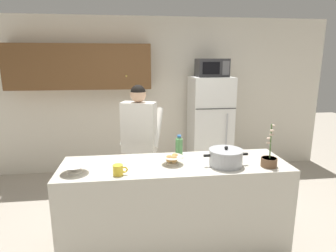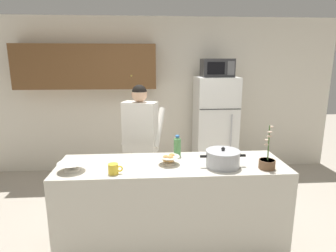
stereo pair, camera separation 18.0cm
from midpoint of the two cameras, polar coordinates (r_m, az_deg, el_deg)
ground_plane at (r=3.25m, az=2.45°, el=-22.86°), size 14.00×14.00×0.00m
back_wall_unit at (r=4.89m, az=-3.39°, el=7.21°), size 6.00×0.48×2.60m
kitchen_island at (r=3.01m, az=2.53°, el=-15.75°), size 2.22×0.68×0.92m
refrigerator at (r=4.74m, az=10.38°, el=-0.36°), size 0.64×0.68×1.65m
microwave at (r=4.60m, az=10.94°, el=11.36°), size 0.48×0.37×0.28m
person_near_pot at (r=3.55m, az=-4.07°, el=-1.64°), size 0.59×0.53×1.62m
cooking_pot at (r=2.78m, az=12.74°, el=-6.39°), size 0.44×0.32×0.19m
coffee_mug at (r=2.58m, az=-8.85°, el=-8.50°), size 0.13×0.09×0.10m
bread_bowl at (r=2.78m, az=2.07°, el=-6.66°), size 0.21×0.21×0.10m
empty_bowl at (r=2.73m, az=-16.95°, el=-7.70°), size 0.25×0.25×0.08m
bottle_near_edge at (r=2.99m, az=3.61°, el=-4.03°), size 0.07×0.07×0.23m
potted_orchid at (r=2.85m, az=20.95°, el=-6.73°), size 0.15×0.15×0.41m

